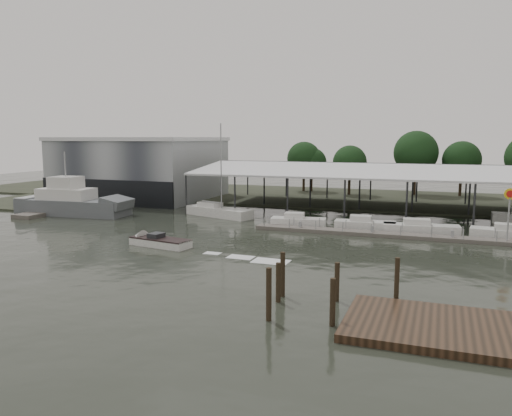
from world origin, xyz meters
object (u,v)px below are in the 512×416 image
(grey_trawler, at_px, (74,203))
(speedboat_underway, at_px, (156,242))
(white_sailboat, at_px, (218,212))
(shell_fuel_sign, at_px, (509,205))

(grey_trawler, bearing_deg, speedboat_underway, -37.02)
(white_sailboat, bearing_deg, grey_trawler, -145.06)
(grey_trawler, relative_size, white_sailboat, 1.31)
(white_sailboat, xyz_separation_m, speedboat_underway, (2.06, -18.72, -0.25))
(shell_fuel_sign, distance_m, white_sailboat, 34.77)
(white_sailboat, distance_m, speedboat_underway, 18.83)
(grey_trawler, height_order, white_sailboat, white_sailboat)
(grey_trawler, bearing_deg, shell_fuel_sign, -5.63)
(shell_fuel_sign, distance_m, speedboat_underway, 34.58)
(speedboat_underway, bearing_deg, white_sailboat, -74.30)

